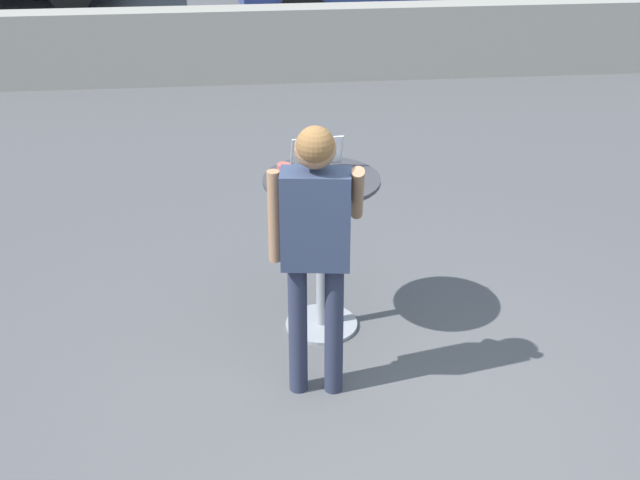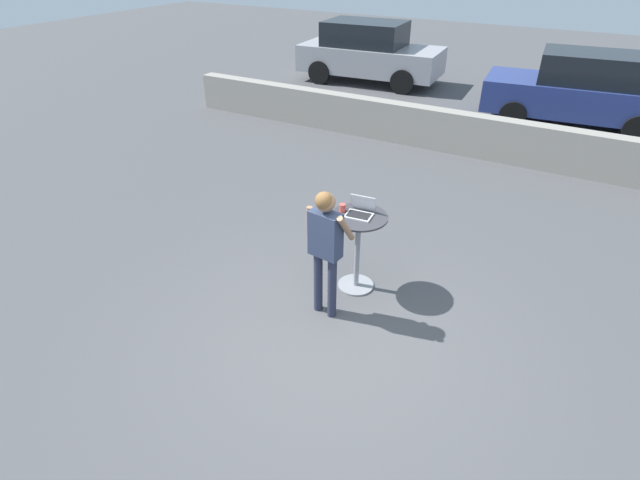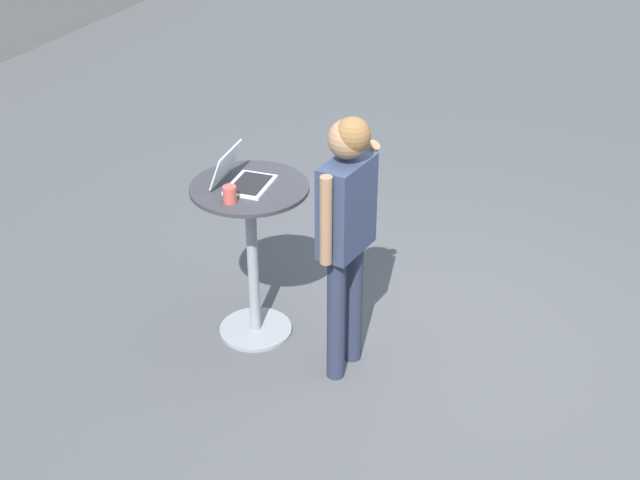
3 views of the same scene
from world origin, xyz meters
name	(u,v)px [view 1 (image 1 of 3)]	position (x,y,z in m)	size (l,w,h in m)	color
ground_plane	(389,432)	(0.00, 0.00, 0.00)	(50.00, 50.00, 0.00)	#4C4C4F
pavement_kerb	(301,43)	(0.00, 6.55, 0.43)	(14.77, 0.35, 0.87)	gray
cafe_table	(322,233)	(-0.27, 1.12, 0.70)	(0.73, 0.73, 1.08)	gray
laptop	(320,168)	(-0.28, 1.16, 1.13)	(0.36, 0.35, 0.22)	silver
coffee_mug	(284,172)	(-0.51, 1.12, 1.13)	(0.12, 0.08, 0.10)	#C14C42
standing_person	(315,231)	(-0.37, 0.44, 1.07)	(0.55, 0.34, 1.68)	#282D42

